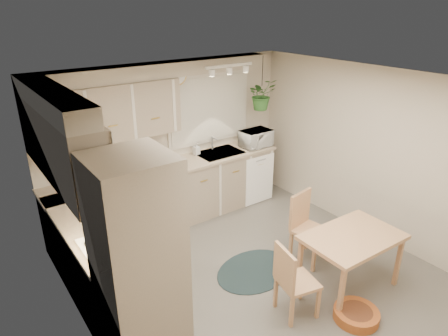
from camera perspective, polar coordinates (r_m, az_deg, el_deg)
The scene contains 35 objects.
floor at distance 5.17m, azimuth 4.76°, elevation -15.10°, with size 4.20×4.20×0.00m, color #5E5A53.
ceiling at distance 4.16m, azimuth 5.84°, elevation 12.00°, with size 4.20×4.20×0.00m, color white.
wall_back at distance 6.15m, azimuth -7.64°, elevation 3.87°, with size 4.00×0.04×2.40m, color #BBAF9A.
wall_front at distance 3.49m, azimuth 29.18°, elevation -14.91°, with size 4.00×0.04×2.40m, color #BBAF9A.
wall_left at distance 3.71m, azimuth -19.35°, elevation -10.79°, with size 0.04×4.20×2.40m, color #BBAF9A.
wall_right at distance 5.96m, azimuth 19.98°, elevation 2.03°, with size 0.04×4.20×2.40m, color #BBAF9A.
base_cab_left at distance 4.89m, azimuth -18.00°, elevation -12.33°, with size 0.60×1.85×0.90m, color gray.
base_cab_back at distance 6.11m, azimuth -7.56°, elevation -3.90°, with size 3.60×0.60×0.90m, color gray.
counter_left at distance 4.64m, azimuth -18.59°, elevation -7.52°, with size 0.64×1.89×0.04m, color tan.
counter_back at distance 5.91m, azimuth -7.75°, elevation 0.15°, with size 3.64×0.64×0.04m, color tan.
oven_stack at distance 3.57m, azimuth -12.04°, elevation -14.19°, with size 0.65×0.65×2.10m, color gray.
wall_oven_face at distance 3.68m, azimuth -7.42°, elevation -12.61°, with size 0.02×0.56×0.58m, color white.
upper_cab_left at distance 4.37m, azimuth -22.24°, elevation 3.09°, with size 0.35×2.00×0.75m, color gray.
upper_cab_back at distance 5.44m, azimuth -16.41°, elevation 7.52°, with size 2.00×0.35×0.75m, color gray.
soffit_left at distance 4.24m, azimuth -23.52°, elevation 9.06°, with size 0.30×2.00×0.20m, color #BBAF9A.
soffit_back at distance 5.67m, azimuth -9.29°, elevation 13.65°, with size 3.60×0.30×0.20m, color #BBAF9A.
cooktop at distance 4.16m, azimuth -15.94°, elevation -10.57°, with size 0.52×0.58×0.02m, color white.
range_hood at distance 3.93m, azimuth -16.92°, elevation -5.07°, with size 0.40×0.60×0.14m, color white.
window_blinds at distance 6.36m, azimuth -2.11°, elevation 8.44°, with size 1.40×0.02×1.00m, color white.
window_frame at distance 6.37m, azimuth -2.16°, elevation 8.46°, with size 1.50×0.02×1.10m, color beige.
sink at distance 6.36m, azimuth -0.66°, elevation 1.84°, with size 0.70×0.48×0.10m, color #A0A3A7.
dishwasher_front at distance 6.66m, azimuth 5.13°, elevation -1.68°, with size 0.58×0.01×0.83m, color white.
track_light_bar at distance 5.80m, azimuth 0.75°, elevation 14.42°, with size 0.80×0.04×0.04m, color white.
wall_clock at distance 5.96m, azimuth -6.70°, elevation 13.04°, with size 0.30×0.30×0.03m, color gold.
dining_table at distance 5.03m, azimuth 17.48°, elevation -12.56°, with size 1.11×0.74×0.70m, color tan.
chair_left at distance 4.47m, azimuth 10.53°, elevation -15.47°, with size 0.40×0.40×0.86m, color tan.
chair_back at distance 5.30m, azimuth 12.39°, elevation -8.55°, with size 0.43×0.43×0.92m, color tan.
braided_rug at distance 5.25m, azimuth 4.38°, elevation -14.39°, with size 1.06×0.80×0.01m, color black.
pet_bed at distance 4.78m, azimuth 18.36°, elevation -19.28°, with size 0.48×0.48×0.11m, color #A74721.
microwave at distance 6.60m, azimuth 4.59°, elevation 4.49°, with size 0.50×0.28×0.34m, color white.
soap_bottle at distance 6.27m, azimuth -3.97°, elevation 2.31°, with size 0.09×0.20×0.09m, color white.
hanging_plant at distance 6.49m, azimuth 5.38°, elevation 9.95°, with size 0.44×0.49×0.39m, color #2D6026.
coffee_maker at distance 5.57m, azimuth -14.62°, elevation 0.24°, with size 0.19×0.23×0.34m, color black.
toaster at distance 5.76m, azimuth -10.89°, elevation 0.40°, with size 0.26×0.15×0.16m, color #A0A3A7.
knife_block at distance 5.82m, azimuth -9.95°, elevation 1.08°, with size 0.10×0.10×0.23m, color tan.
Camera 1 is at (-2.72, -3.06, 3.17)m, focal length 32.00 mm.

